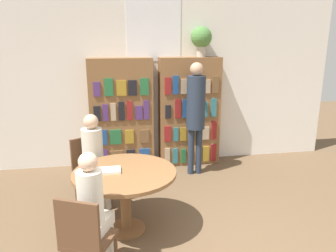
{
  "coord_description": "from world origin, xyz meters",
  "views": [
    {
      "loc": [
        -0.71,
        -2.33,
        2.18
      ],
      "look_at": [
        -0.01,
        1.79,
        1.05
      ],
      "focal_mm": 35.0,
      "sensor_mm": 36.0,
      "label": 1
    }
  ],
  "objects_px": {
    "chair_near_camera": "(85,237)",
    "chair_left_side": "(89,167)",
    "bookshelf_left": "(122,115)",
    "seated_reader_left": "(94,155)",
    "seated_reader_right": "(94,207)",
    "bookshelf_right": "(189,112)",
    "reading_table": "(125,182)",
    "flower_vase": "(201,38)",
    "librarian_standing": "(196,107)"
  },
  "relations": [
    {
      "from": "chair_near_camera",
      "to": "seated_reader_right",
      "type": "relative_size",
      "value": 0.72
    },
    {
      "from": "flower_vase",
      "to": "chair_left_side",
      "type": "distance_m",
      "value": 2.76
    },
    {
      "from": "chair_near_camera",
      "to": "seated_reader_right",
      "type": "height_order",
      "value": "seated_reader_right"
    },
    {
      "from": "bookshelf_right",
      "to": "librarian_standing",
      "type": "xyz_separation_m",
      "value": [
        -0.01,
        -0.5,
        0.19
      ]
    },
    {
      "from": "flower_vase",
      "to": "seated_reader_left",
      "type": "height_order",
      "value": "flower_vase"
    },
    {
      "from": "seated_reader_left",
      "to": "seated_reader_right",
      "type": "xyz_separation_m",
      "value": [
        0.05,
        -1.31,
        -0.03
      ]
    },
    {
      "from": "flower_vase",
      "to": "librarian_standing",
      "type": "relative_size",
      "value": 0.27
    },
    {
      "from": "chair_left_side",
      "to": "seated_reader_right",
      "type": "height_order",
      "value": "seated_reader_right"
    },
    {
      "from": "flower_vase",
      "to": "seated_reader_left",
      "type": "distance_m",
      "value": 2.65
    },
    {
      "from": "bookshelf_right",
      "to": "seated_reader_left",
      "type": "xyz_separation_m",
      "value": [
        -1.57,
        -1.35,
        -0.22
      ]
    },
    {
      "from": "reading_table",
      "to": "chair_left_side",
      "type": "height_order",
      "value": "chair_left_side"
    },
    {
      "from": "bookshelf_right",
      "to": "bookshelf_left",
      "type": "bearing_deg",
      "value": 180.0
    },
    {
      "from": "seated_reader_left",
      "to": "seated_reader_right",
      "type": "height_order",
      "value": "seated_reader_left"
    },
    {
      "from": "reading_table",
      "to": "chair_left_side",
      "type": "xyz_separation_m",
      "value": [
        -0.45,
        0.8,
        -0.11
      ]
    },
    {
      "from": "chair_near_camera",
      "to": "chair_left_side",
      "type": "bearing_deg",
      "value": 117.0
    },
    {
      "from": "chair_near_camera",
      "to": "seated_reader_left",
      "type": "bearing_deg",
      "value": 113.86
    },
    {
      "from": "bookshelf_left",
      "to": "chair_near_camera",
      "type": "xyz_separation_m",
      "value": [
        -0.43,
        -2.83,
        -0.43
      ]
    },
    {
      "from": "bookshelf_left",
      "to": "reading_table",
      "type": "distance_m",
      "value": 2.02
    },
    {
      "from": "chair_near_camera",
      "to": "chair_left_side",
      "type": "xyz_separation_m",
      "value": [
        -0.06,
        1.64,
        0.0
      ]
    },
    {
      "from": "chair_near_camera",
      "to": "chair_left_side",
      "type": "height_order",
      "value": "same"
    },
    {
      "from": "seated_reader_left",
      "to": "seated_reader_right",
      "type": "distance_m",
      "value": 1.31
    },
    {
      "from": "bookshelf_right",
      "to": "chair_near_camera",
      "type": "relative_size",
      "value": 2.09
    },
    {
      "from": "flower_vase",
      "to": "seated_reader_right",
      "type": "bearing_deg",
      "value": -122.55
    },
    {
      "from": "seated_reader_right",
      "to": "librarian_standing",
      "type": "bearing_deg",
      "value": 80.01
    },
    {
      "from": "librarian_standing",
      "to": "seated_reader_right",
      "type": "bearing_deg",
      "value": -124.83
    },
    {
      "from": "bookshelf_left",
      "to": "bookshelf_right",
      "type": "distance_m",
      "value": 1.17
    },
    {
      "from": "bookshelf_left",
      "to": "chair_left_side",
      "type": "xyz_separation_m",
      "value": [
        -0.49,
        -1.19,
        -0.43
      ]
    },
    {
      "from": "librarian_standing",
      "to": "reading_table",
      "type": "bearing_deg",
      "value": -128.65
    },
    {
      "from": "bookshelf_right",
      "to": "librarian_standing",
      "type": "bearing_deg",
      "value": -91.45
    },
    {
      "from": "bookshelf_right",
      "to": "chair_near_camera",
      "type": "height_order",
      "value": "bookshelf_right"
    },
    {
      "from": "reading_table",
      "to": "chair_left_side",
      "type": "bearing_deg",
      "value": 119.15
    },
    {
      "from": "reading_table",
      "to": "chair_left_side",
      "type": "distance_m",
      "value": 0.93
    },
    {
      "from": "librarian_standing",
      "to": "bookshelf_left",
      "type": "bearing_deg",
      "value": 156.5
    },
    {
      "from": "bookshelf_right",
      "to": "seated_reader_right",
      "type": "xyz_separation_m",
      "value": [
        -1.51,
        -2.66,
        -0.25
      ]
    },
    {
      "from": "bookshelf_left",
      "to": "bookshelf_right",
      "type": "relative_size",
      "value": 1.0
    },
    {
      "from": "bookshelf_left",
      "to": "seated_reader_left",
      "type": "distance_m",
      "value": 1.42
    },
    {
      "from": "flower_vase",
      "to": "chair_near_camera",
      "type": "distance_m",
      "value": 3.74
    },
    {
      "from": "seated_reader_left",
      "to": "librarian_standing",
      "type": "height_order",
      "value": "librarian_standing"
    },
    {
      "from": "bookshelf_right",
      "to": "reading_table",
      "type": "distance_m",
      "value": 2.35
    },
    {
      "from": "chair_near_camera",
      "to": "chair_left_side",
      "type": "distance_m",
      "value": 1.64
    },
    {
      "from": "flower_vase",
      "to": "seated_reader_right",
      "type": "distance_m",
      "value": 3.49
    },
    {
      "from": "chair_near_camera",
      "to": "chair_left_side",
      "type": "relative_size",
      "value": 1.0
    },
    {
      "from": "librarian_standing",
      "to": "bookshelf_right",
      "type": "bearing_deg",
      "value": 88.55
    },
    {
      "from": "chair_left_side",
      "to": "seated_reader_right",
      "type": "distance_m",
      "value": 1.49
    },
    {
      "from": "flower_vase",
      "to": "reading_table",
      "type": "height_order",
      "value": "flower_vase"
    },
    {
      "from": "bookshelf_left",
      "to": "flower_vase",
      "type": "bearing_deg",
      "value": 0.2
    },
    {
      "from": "seated_reader_left",
      "to": "seated_reader_right",
      "type": "bearing_deg",
      "value": 63.16
    },
    {
      "from": "reading_table",
      "to": "chair_left_side",
      "type": "relative_size",
      "value": 1.3
    },
    {
      "from": "bookshelf_right",
      "to": "seated_reader_left",
      "type": "relative_size",
      "value": 1.49
    },
    {
      "from": "bookshelf_right",
      "to": "flower_vase",
      "type": "bearing_deg",
      "value": 1.46
    }
  ]
}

